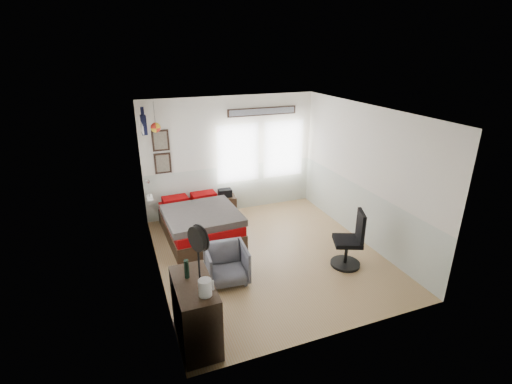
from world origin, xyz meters
TOP-DOWN VIEW (x-y plane):
  - ground_plane at (0.00, 0.00)m, footprint 4.00×4.50m
  - room_shell at (-0.08, 0.19)m, footprint 4.02×4.52m
  - wall_decor at (-1.10, 1.96)m, footprint 3.55×1.32m
  - bed at (-1.03, 1.22)m, footprint 1.48×2.01m
  - dresser at (-1.74, -1.66)m, footprint 0.48×1.00m
  - armchair at (-0.97, -0.50)m, footprint 0.72×0.73m
  - nightstand at (-0.25, 2.01)m, footprint 0.50×0.42m
  - task_chair at (1.22, -0.84)m, footprint 0.61×0.61m
  - kettle at (-1.65, -1.95)m, footprint 0.19×0.16m
  - bottle at (-1.79, -1.51)m, footprint 0.06×0.06m
  - stand_fan at (-1.66, -1.74)m, footprint 0.21×0.32m
  - black_bag at (-0.25, 2.01)m, footprint 0.31×0.21m

SIDE VIEW (x-z plane):
  - ground_plane at x=0.00m, z-range -0.01..0.00m
  - nightstand at x=-0.25m, z-range 0.00..0.47m
  - bed at x=-1.03m, z-range -0.01..0.62m
  - armchair at x=-0.97m, z-range 0.00..0.63m
  - task_chair at x=1.22m, z-range -0.10..0.96m
  - dresser at x=-1.74m, z-range 0.00..0.90m
  - black_bag at x=-0.25m, z-range 0.47..0.64m
  - kettle at x=-1.65m, z-range 0.90..1.11m
  - bottle at x=-1.79m, z-range 0.90..1.16m
  - stand_fan at x=-1.66m, z-range 1.13..1.96m
  - room_shell at x=-0.08m, z-range 0.26..2.97m
  - wall_decor at x=-1.10m, z-range 1.38..2.82m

